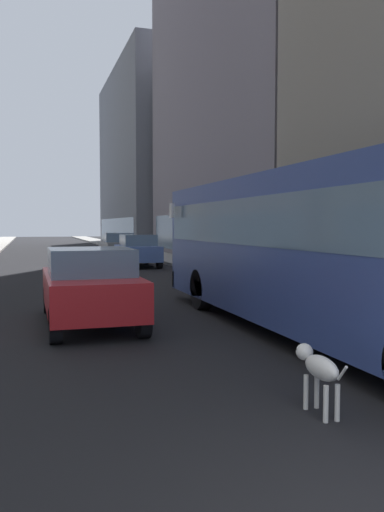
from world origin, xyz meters
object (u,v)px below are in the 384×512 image
Objects in this scene: pedestrian_with_handbag at (345,266)px; car_blue_hatchback at (138,251)px; car_red_coupe at (90,286)px; dalmatian_dog at (318,368)px; transit_bus at (316,242)px; car_grey_wagon at (118,246)px.

car_blue_hatchback is at bearing 101.73° from pedestrian_with_handbag.
pedestrian_with_handbag is at bearing 8.22° from car_red_coupe.
car_red_coupe is 4.42× the size of dalmatian_dog.
transit_bus is 4.48m from dalmatian_dog.
dalmatian_dog is at bearing -94.52° from car_grey_wagon.
car_blue_hatchback is 15.34m from car_red_coupe.
car_blue_hatchback is at bearing 90.00° from transit_bus.
transit_bus is 4.47m from pedestrian_with_handbag.
car_blue_hatchback is 4.07× the size of dalmatian_dog.
car_grey_wagon is at bearing 79.27° from car_red_coupe.
car_grey_wagon and car_blue_hatchback have the same top height.
dalmatian_dog is at bearing -73.06° from car_red_coupe.
car_grey_wagon is 21.49m from car_red_coupe.
transit_bus is at bearing 59.95° from dalmatian_dog.
car_grey_wagon is 20.33m from pedestrian_with_handbag.
transit_bus is 2.77× the size of car_grey_wagon.
car_grey_wagon is (0.00, 23.47, -0.96)m from transit_bus.
car_red_coupe is 6.94m from pedestrian_with_handbag.
pedestrian_with_handbag is (2.87, 3.34, -0.76)m from transit_bus.
pedestrian_with_handbag reaches higher than car_blue_hatchback.
pedestrian_with_handbag reaches higher than car_grey_wagon.
transit_bus is 6.82× the size of pedestrian_with_handbag.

